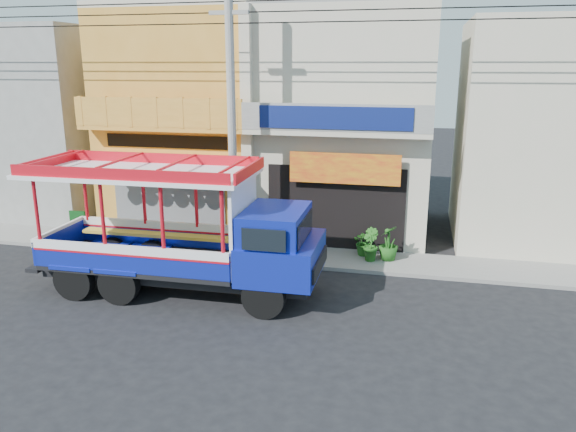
% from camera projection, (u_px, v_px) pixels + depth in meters
% --- Properties ---
extents(ground, '(90.00, 90.00, 0.00)m').
position_uv_depth(ground, '(232.00, 304.00, 14.91)').
color(ground, black).
rests_on(ground, ground).
extents(sidewalk, '(30.00, 2.00, 0.12)m').
position_uv_depth(sidewalk, '(271.00, 254.00, 18.66)').
color(sidewalk, slate).
rests_on(sidewalk, ground).
extents(shophouse_left, '(6.00, 7.50, 8.24)m').
position_uv_depth(shophouse_left, '(198.00, 118.00, 22.20)').
color(shophouse_left, orange).
rests_on(shophouse_left, ground).
extents(shophouse_right, '(6.00, 6.75, 8.24)m').
position_uv_depth(shophouse_right, '(349.00, 121.00, 20.88)').
color(shophouse_right, beige).
rests_on(shophouse_right, ground).
extents(party_pilaster, '(0.35, 0.30, 8.00)m').
position_uv_depth(party_pilaster, '(247.00, 131.00, 18.64)').
color(party_pilaster, beige).
rests_on(party_pilaster, ground).
extents(filler_building_left, '(6.00, 6.00, 7.60)m').
position_uv_depth(filler_building_left, '(44.00, 121.00, 23.85)').
color(filler_building_left, gray).
rests_on(filler_building_left, ground).
extents(filler_building_right, '(6.00, 6.00, 7.60)m').
position_uv_depth(filler_building_right, '(550.00, 134.00, 19.46)').
color(filler_building_right, beige).
rests_on(filler_building_right, ground).
extents(utility_pole, '(28.00, 0.26, 9.00)m').
position_uv_depth(utility_pole, '(236.00, 103.00, 16.88)').
color(utility_pole, gray).
rests_on(utility_pole, ground).
extents(songthaew_truck, '(7.93, 2.77, 3.69)m').
position_uv_depth(songthaew_truck, '(198.00, 233.00, 15.07)').
color(songthaew_truck, black).
rests_on(songthaew_truck, ground).
extents(green_sign, '(0.62, 0.29, 0.95)m').
position_uv_depth(green_sign, '(78.00, 226.00, 20.22)').
color(green_sign, black).
rests_on(green_sign, sidewalk).
extents(potted_plant_a, '(0.96, 0.89, 0.88)m').
position_uv_depth(potted_plant_a, '(365.00, 242.00, 18.24)').
color(potted_plant_a, '#1F5919').
rests_on(potted_plant_a, sidewalk).
extents(potted_plant_b, '(0.68, 0.72, 1.04)m').
position_uv_depth(potted_plant_b, '(370.00, 245.00, 17.74)').
color(potted_plant_b, '#1F5919').
rests_on(potted_plant_b, sidewalk).
extents(potted_plant_c, '(0.81, 0.81, 1.12)m').
position_uv_depth(potted_plant_c, '(389.00, 243.00, 17.77)').
color(potted_plant_c, '#1F5919').
rests_on(potted_plant_c, sidewalk).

